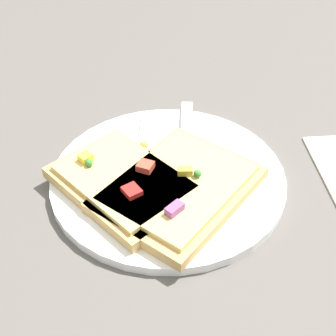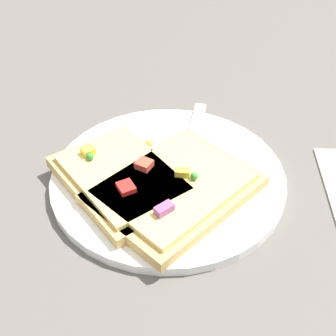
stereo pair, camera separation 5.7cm
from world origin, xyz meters
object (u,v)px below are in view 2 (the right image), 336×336
plate (168,178)px  pizza_slice_corner (121,178)px  fork (141,164)px  knife (192,144)px  pizza_slice_main (175,189)px

plate → pizza_slice_corner: size_ratio=1.42×
fork → pizza_slice_corner: bearing=-23.2°
fork → knife: knife is taller
plate → pizza_slice_corner: pizza_slice_corner is taller
fork → pizza_slice_main: pizza_slice_main is taller
fork → knife: (-0.04, 0.06, -0.00)m
knife → pizza_slice_corner: bearing=-39.1°
pizza_slice_main → knife: bearing=-149.8°
pizza_slice_corner → pizza_slice_main: bearing=-142.8°
knife → pizza_slice_corner: pizza_slice_corner is taller
pizza_slice_main → pizza_slice_corner: bearing=-61.7°
plate → fork: size_ratio=1.46×
plate → pizza_slice_main: (0.04, 0.01, 0.02)m
pizza_slice_main → pizza_slice_corner: 0.07m
fork → pizza_slice_corner: (0.04, -0.02, 0.01)m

